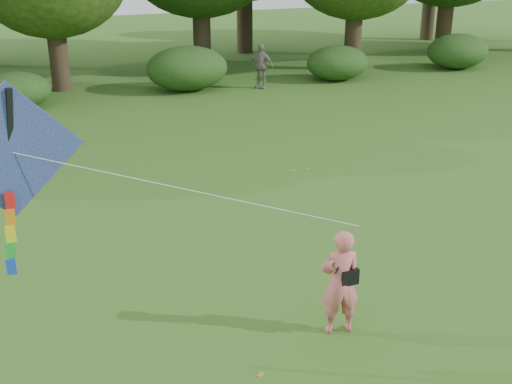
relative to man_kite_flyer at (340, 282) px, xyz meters
name	(u,v)px	position (x,y,z in m)	size (l,w,h in m)	color
ground	(319,309)	(0.03, 0.71, -0.89)	(100.00, 100.00, 0.00)	#265114
man_kite_flyer	(340,282)	(0.00, 0.00, 0.00)	(0.65, 0.43, 1.79)	#D26267
bystander_right	(261,66)	(6.09, 17.82, 0.06)	(1.12, 0.47, 1.92)	gray
crossbody_bag	(348,275)	(0.12, -0.03, 0.12)	(0.43, 0.20, 0.71)	black
flying_kite	(12,156)	(-4.54, 1.40, 2.24)	(5.83, 1.75, 2.92)	#275DAD
shrub_band	(100,78)	(-0.69, 18.32, -0.04)	(39.15, 3.22, 1.88)	#264919
fallen_leaves	(243,180)	(1.17, 7.24, -0.89)	(11.92, 14.88, 0.01)	olive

